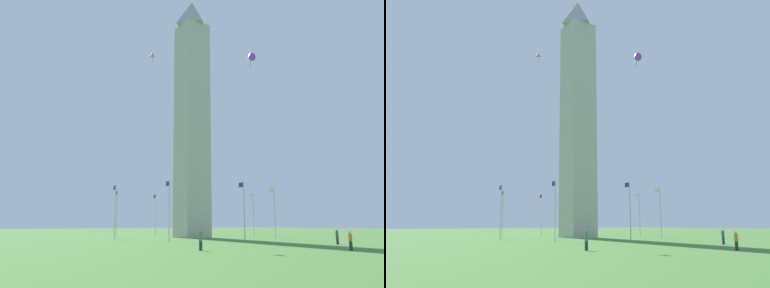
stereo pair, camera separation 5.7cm
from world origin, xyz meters
TOP-DOWN VIEW (x-y plane):
  - ground_plane at (0.00, 0.00)m, footprint 260.00×260.00m
  - obelisk_monument at (0.00, 0.00)m, footprint 4.92×4.92m
  - flagpole_n at (14.10, 0.00)m, footprint 1.12×0.14m
  - flagpole_ne at (9.98, 9.93)m, footprint 1.12×0.14m
  - flagpole_e at (0.06, 14.04)m, footprint 1.12×0.14m
  - flagpole_se at (-9.87, 9.93)m, footprint 1.12×0.14m
  - flagpole_s at (-13.98, 0.00)m, footprint 1.12×0.14m
  - flagpole_sw at (-9.87, -9.93)m, footprint 1.12×0.14m
  - flagpole_w at (0.06, -14.04)m, footprint 1.12×0.14m
  - flagpole_nw at (9.98, -9.93)m, footprint 1.12×0.14m
  - person_orange_shirt at (-34.32, 4.75)m, footprint 0.32×0.32m
  - person_green_shirt at (-27.27, 16.19)m, footprint 0.32×0.32m
  - person_blue_shirt at (-27.35, -2.60)m, footprint 0.32×0.32m
  - kite_purple_delta at (-9.84, -5.82)m, footprint 1.89×2.16m
  - kite_pink_delta at (-6.88, 11.52)m, footprint 0.89×1.04m

SIDE VIEW (x-z plane):
  - ground_plane at x=0.00m, z-range 0.00..0.00m
  - person_orange_shirt at x=-34.32m, z-range -0.01..1.69m
  - person_blue_shirt at x=-27.35m, z-range -0.01..1.73m
  - person_green_shirt at x=-27.27m, z-range 0.00..1.77m
  - flagpole_n at x=14.10m, z-range 0.39..8.71m
  - flagpole_ne at x=9.98m, z-range 0.39..8.71m
  - flagpole_e at x=0.06m, z-range 0.39..8.71m
  - flagpole_se at x=-9.87m, z-range 0.39..8.71m
  - flagpole_s at x=-13.98m, z-range 0.39..8.71m
  - flagpole_sw at x=-9.87m, z-range 0.39..8.71m
  - flagpole_w at x=0.06m, z-range 0.39..8.71m
  - flagpole_nw at x=9.98m, z-range 0.39..8.71m
  - obelisk_monument at x=0.00m, z-range 0.00..44.77m
  - kite_pink_delta at x=-6.88m, z-range 27.08..28.74m
  - kite_purple_delta at x=-9.84m, z-range 29.27..32.25m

